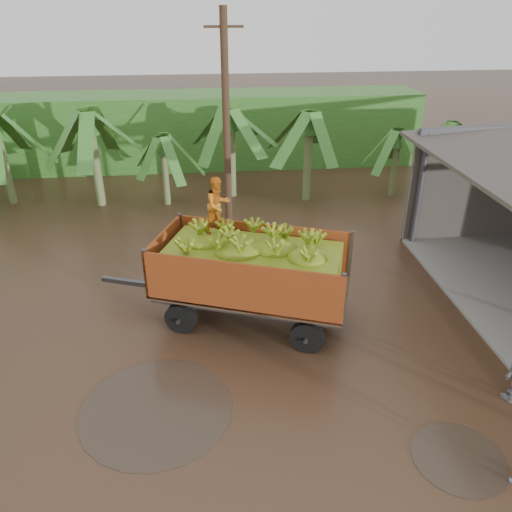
{
  "coord_description": "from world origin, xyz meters",
  "views": [
    {
      "loc": [
        -1.97,
        -9.79,
        7.92
      ],
      "look_at": [
        -0.72,
        2.09,
        1.66
      ],
      "focal_mm": 35.0,
      "sensor_mm": 36.0,
      "label": 1
    }
  ],
  "objects": [
    {
      "name": "hedge_north",
      "position": [
        -2.0,
        16.0,
        1.8
      ],
      "size": [
        22.0,
        3.0,
        3.6
      ],
      "primitive_type": "cube",
      "color": "#2D661E",
      "rests_on": "ground"
    },
    {
      "name": "banana_plants",
      "position": [
        -6.28,
        5.93,
        1.87
      ],
      "size": [
        23.79,
        19.87,
        4.06
      ],
      "color": "#2D661E",
      "rests_on": "ground"
    },
    {
      "name": "utility_pole",
      "position": [
        -1.22,
        6.53,
        3.89
      ],
      "size": [
        1.2,
        0.24,
        7.67
      ],
      "color": "#47301E",
      "rests_on": "ground"
    },
    {
      "name": "ground",
      "position": [
        0.0,
        0.0,
        0.0
      ],
      "size": [
        100.0,
        100.0,
        0.0
      ],
      "primitive_type": "plane",
      "color": "black",
      "rests_on": "ground"
    },
    {
      "name": "banana_trailer",
      "position": [
        -0.88,
        1.6,
        1.52
      ],
      "size": [
        7.02,
        4.02,
        3.84
      ],
      "rotation": [
        0.0,
        0.0,
        -0.35
      ],
      "color": "#BB4A1A",
      "rests_on": "ground"
    }
  ]
}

